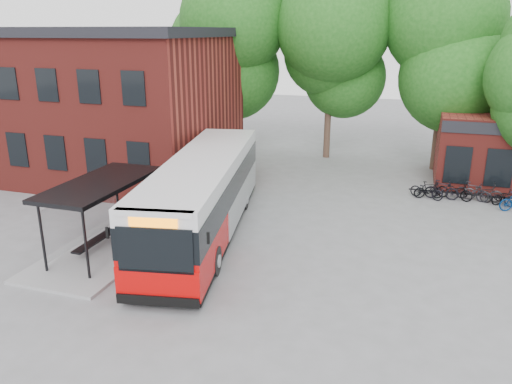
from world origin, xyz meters
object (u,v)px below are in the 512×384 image
(bicycle_1, at_px, (429,190))
(bicycle_extra_0, at_px, (507,197))
(city_bus, at_px, (204,196))
(bicycle_2, at_px, (455,191))
(bus_shelter, at_px, (103,217))
(bicycle_3, at_px, (442,190))
(bicycle_4, at_px, (483,192))
(bicycle_5, at_px, (472,191))
(bicycle_6, at_px, (499,196))
(bicycle_0, at_px, (427,190))

(bicycle_1, height_order, bicycle_extra_0, bicycle_1)
(bicycle_1, xyz_separation_m, bicycle_extra_0, (3.73, 0.12, -0.02))
(city_bus, bearing_deg, bicycle_2, 27.20)
(bus_shelter, relative_size, city_bus, 0.54)
(city_bus, xyz_separation_m, bicycle_3, (9.81, 7.92, -1.15))
(bicycle_4, bearing_deg, bicycle_2, 99.31)
(bicycle_5, bearing_deg, bicycle_extra_0, -78.77)
(bicycle_3, bearing_deg, bicycle_5, -77.21)
(city_bus, distance_m, bicycle_6, 14.81)
(bicycle_0, height_order, bicycle_1, bicycle_0)
(bicycle_0, bearing_deg, bicycle_4, -58.61)
(bicycle_0, xyz_separation_m, bicycle_1, (0.10, 0.06, -0.00))
(bicycle_3, relative_size, bicycle_extra_0, 1.03)
(bus_shelter, height_order, bicycle_0, bus_shelter)
(bicycle_6, distance_m, bicycle_extra_0, 0.44)
(bicycle_0, height_order, bicycle_2, bicycle_2)
(bicycle_1, xyz_separation_m, bicycle_5, (2.13, 0.33, 0.04))
(bicycle_3, xyz_separation_m, bicycle_extra_0, (3.10, 0.07, -0.08))
(city_bus, height_order, bicycle_6, city_bus)
(bicycle_2, bearing_deg, city_bus, 148.15)
(bicycle_0, distance_m, bicycle_extra_0, 3.84)
(bicycle_1, distance_m, bicycle_5, 2.15)
(bicycle_3, bearing_deg, bicycle_2, -72.58)
(city_bus, distance_m, bicycle_extra_0, 15.24)
(bus_shelter, bearing_deg, bicycle_2, 39.31)
(city_bus, height_order, bicycle_0, city_bus)
(bicycle_extra_0, bearing_deg, bicycle_0, 69.23)
(bus_shelter, distance_m, bicycle_extra_0, 19.31)
(city_bus, height_order, bicycle_2, city_bus)
(bus_shelter, relative_size, bicycle_extra_0, 4.24)
(city_bus, distance_m, bicycle_2, 13.28)
(bicycle_1, distance_m, bicycle_3, 0.64)
(bicycle_1, height_order, bicycle_2, bicycle_2)
(bicycle_0, xyz_separation_m, bicycle_3, (0.74, 0.11, 0.05))
(bicycle_3, xyz_separation_m, bicycle_5, (1.49, 0.29, -0.02))
(bicycle_1, bearing_deg, bicycle_5, -95.63)
(bicycle_1, bearing_deg, bicycle_6, -104.89)
(bicycle_2, distance_m, bicycle_6, 2.06)
(bicycle_6, bearing_deg, bicycle_3, 104.30)
(bicycle_0, distance_m, bicycle_1, 0.12)
(bicycle_1, distance_m, bicycle_2, 1.29)
(bus_shelter, relative_size, bicycle_0, 4.01)
(bicycle_6, xyz_separation_m, bicycle_extra_0, (0.41, 0.14, -0.02))
(bicycle_1, height_order, bicycle_5, bicycle_5)
(bicycle_5, bearing_deg, bicycle_1, 117.80)
(bicycle_5, bearing_deg, city_bus, 144.88)
(bicycle_4, bearing_deg, bicycle_3, 102.32)
(bicycle_2, bearing_deg, bicycle_1, 120.35)
(city_bus, bearing_deg, bicycle_5, 25.42)
(bicycle_extra_0, bearing_deg, bicycle_4, 53.64)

